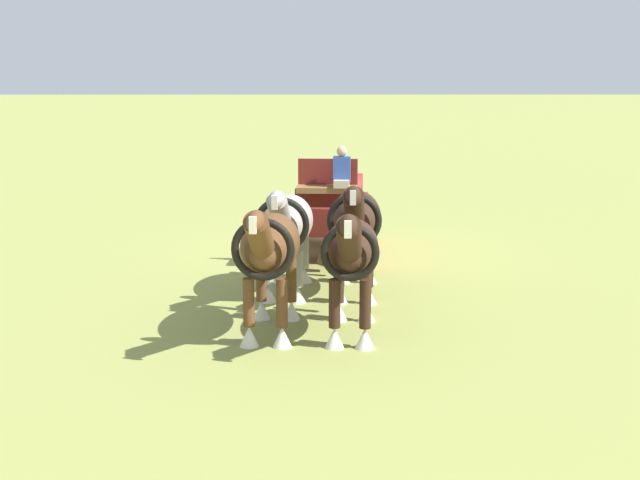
{
  "coord_description": "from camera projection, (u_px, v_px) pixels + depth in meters",
  "views": [
    {
      "loc": [
        19.77,
        -0.33,
        4.29
      ],
      "look_at": [
        4.47,
        -0.27,
        1.2
      ],
      "focal_mm": 48.78,
      "sensor_mm": 36.0,
      "label": 1
    }
  ],
  "objects": [
    {
      "name": "show_wagon",
      "position": [
        331.0,
        204.0,
        19.85
      ],
      "size": [
        5.83,
        1.95,
        2.63
      ],
      "color": "maroon",
      "rests_on": "ground"
    },
    {
      "name": "draft_horse_lead_near",
      "position": [
        351.0,
        253.0,
        13.68
      ],
      "size": [
        3.12,
        1.0,
        2.26
      ],
      "color": "#331E14",
      "rests_on": "ground"
    },
    {
      "name": "draft_horse_lead_off",
      "position": [
        269.0,
        249.0,
        13.77
      ],
      "size": [
        3.16,
        1.09,
        2.3
      ],
      "color": "brown",
      "rests_on": "ground"
    },
    {
      "name": "draft_horse_rear_near",
      "position": [
        355.0,
        221.0,
        16.23
      ],
      "size": [
        3.25,
        1.11,
        2.3
      ],
      "color": "#331E14",
      "rests_on": "ground"
    },
    {
      "name": "draft_horse_rear_off",
      "position": [
        286.0,
        224.0,
        16.33
      ],
      "size": [
        3.21,
        1.13,
        2.21
      ],
      "color": "#9E998E",
      "rests_on": "ground"
    },
    {
      "name": "ground_plane",
      "position": [
        331.0,
        252.0,
        20.23
      ],
      "size": [
        220.0,
        220.0,
        0.0
      ],
      "primitive_type": "plane",
      "color": "olive"
    }
  ]
}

